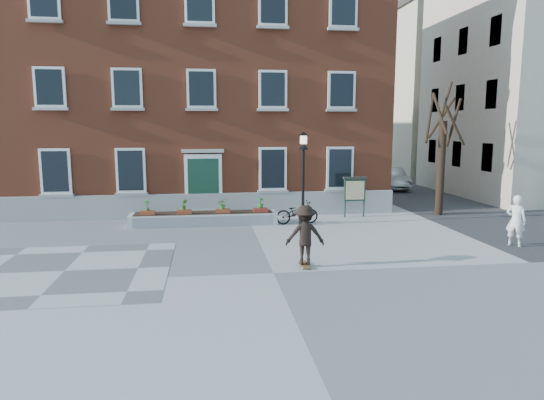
{
  "coord_description": "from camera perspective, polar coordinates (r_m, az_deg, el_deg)",
  "views": [
    {
      "loc": [
        -1.84,
        -13.29,
        4.2
      ],
      "look_at": [
        0.5,
        4.0,
        1.5
      ],
      "focal_mm": 32.0,
      "sensor_mm": 36.0,
      "label": 1
    }
  ],
  "objects": [
    {
      "name": "parked_car",
      "position": [
        33.2,
        13.83,
        2.51
      ],
      "size": [
        1.87,
        4.42,
        1.42
      ],
      "primitive_type": "imported",
      "rotation": [
        0.0,
        0.0,
        -0.09
      ],
      "color": "#AAADAF",
      "rests_on": "ground"
    },
    {
      "name": "side_street",
      "position": [
        38.66,
        23.76,
        12.26
      ],
      "size": [
        15.2,
        36.0,
        14.5
      ],
      "color": "#37373A",
      "rests_on": "ground"
    },
    {
      "name": "planter_assembly",
      "position": [
        20.83,
        -7.98,
        -2.06
      ],
      "size": [
        6.2,
        1.12,
        1.15
      ],
      "color": "silver",
      "rests_on": "ground"
    },
    {
      "name": "notice_board",
      "position": [
        22.53,
        9.71,
        1.18
      ],
      "size": [
        1.1,
        0.16,
        1.87
      ],
      "color": "#183120",
      "rests_on": "ground"
    },
    {
      "name": "ground",
      "position": [
        14.05,
        0.17,
        -8.59
      ],
      "size": [
        100.0,
        100.0,
        0.0
      ],
      "primitive_type": "plane",
      "color": "#99989B",
      "rests_on": "ground"
    },
    {
      "name": "checker_patch",
      "position": [
        15.46,
        -23.22,
        -7.68
      ],
      "size": [
        6.0,
        6.0,
        0.01
      ],
      "primitive_type": "cube",
      "color": "#58585A",
      "rests_on": "ground"
    },
    {
      "name": "bystander",
      "position": [
        18.91,
        26.78,
        -2.19
      ],
      "size": [
        0.76,
        0.78,
        1.81
      ],
      "primitive_type": "imported",
      "rotation": [
        0.0,
        0.0,
        2.3
      ],
      "color": "white",
      "rests_on": "ground"
    },
    {
      "name": "skateboarder",
      "position": [
        14.46,
        3.9,
        -4.15
      ],
      "size": [
        1.21,
        0.78,
        1.86
      ],
      "color": "brown",
      "rests_on": "ground"
    },
    {
      "name": "brick_building",
      "position": [
        27.34,
        -8.24,
        13.12
      ],
      "size": [
        18.4,
        10.85,
        12.6
      ],
      "color": "#994529",
      "rests_on": "ground"
    },
    {
      "name": "lamp_post",
      "position": [
        20.34,
        3.7,
        4.1
      ],
      "size": [
        0.4,
        0.4,
        3.93
      ],
      "color": "black",
      "rests_on": "ground"
    },
    {
      "name": "bare_tree",
      "position": [
        23.94,
        19.33,
        4.93
      ],
      "size": [
        1.83,
        1.83,
        6.16
      ],
      "color": "black",
      "rests_on": "ground"
    },
    {
      "name": "bicycle",
      "position": [
        20.79,
        2.97,
        -1.5
      ],
      "size": [
        1.92,
        0.85,
        0.98
      ],
      "primitive_type": "imported",
      "rotation": [
        0.0,
        0.0,
        1.68
      ],
      "color": "black",
      "rests_on": "ground"
    }
  ]
}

